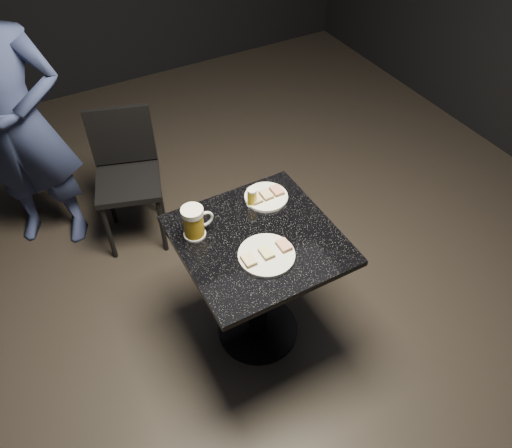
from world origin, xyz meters
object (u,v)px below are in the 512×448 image
object	(u,v)px
patron	(16,121)
beer_tumbler	(252,197)
table	(258,272)
plate_small	(266,197)
beer_mug	(194,222)
chair	(127,170)
plate_large	(266,255)

from	to	relation	value
patron	beer_tumbler	size ratio (longest dim) A/B	17.40
patron	table	distance (m)	1.57
plate_small	beer_mug	xyz separation A→B (m)	(-0.40, -0.06, 0.07)
plate_small	chair	bearing A→B (deg)	118.55
patron	beer_tumbler	xyz separation A→B (m)	(0.86, -1.12, -0.05)
beer_mug	plate_large	bearing A→B (deg)	-51.04
table	beer_tumbler	distance (m)	0.36
plate_small	patron	distance (m)	1.46
patron	chair	size ratio (longest dim) A/B	1.99
beer_mug	chair	world-z (taller)	beer_mug
plate_small	beer_mug	bearing A→B (deg)	-171.58
plate_large	table	size ratio (longest dim) A/B	0.33
plate_large	patron	size ratio (longest dim) A/B	0.15
plate_large	chair	distance (m)	1.25
patron	chair	bearing A→B (deg)	0.76
table	beer_tumbler	xyz separation A→B (m)	(0.08, 0.20, 0.29)
plate_large	chair	bearing A→B (deg)	103.40
beer_mug	beer_tumbler	world-z (taller)	beer_mug
beer_mug	chair	bearing A→B (deg)	94.10
beer_tumbler	chair	size ratio (longest dim) A/B	0.11
table	plate_large	bearing A→B (deg)	-100.85
beer_mug	chair	xyz separation A→B (m)	(-0.07, 0.92, -0.33)
plate_small	chair	world-z (taller)	chair
plate_large	table	xyz separation A→B (m)	(0.02, 0.11, -0.25)
plate_small	beer_mug	distance (m)	0.41
plate_large	beer_mug	xyz separation A→B (m)	(-0.22, 0.27, 0.07)
patron	beer_mug	xyz separation A→B (m)	(0.55, -1.17, -0.02)
plate_small	table	size ratio (longest dim) A/B	0.28
chair	table	bearing A→B (deg)	-74.15
patron	beer_tumbler	bearing A→B (deg)	-24.33
plate_large	beer_mug	size ratio (longest dim) A/B	1.58
chair	beer_tumbler	bearing A→B (deg)	-66.14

